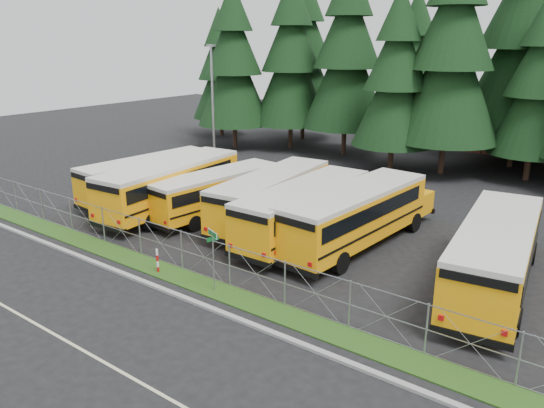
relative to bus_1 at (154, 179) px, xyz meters
The scene contains 26 objects.
ground 12.48m from the bus_1, 28.78° to the right, with size 120.00×120.00×0.00m, color black.
curb 14.21m from the bus_1, 39.85° to the right, with size 50.00×0.25×0.12m, color gray.
grass_verge 13.37m from the bus_1, 35.21° to the right, with size 50.00×1.40×0.06m, color #1B4012.
road_lane_line 17.75m from the bus_1, 52.13° to the right, with size 50.00×0.12×0.01m, color beige.
chainlink_fence 12.91m from the bus_1, 32.67° to the right, with size 44.00×0.10×2.00m, color #93969B, non-canonical shape.
brick_building 38.01m from the bus_1, 63.65° to the left, with size 22.00×10.00×6.00m, color brown.
bus_1 is the anchor object (origin of this frame).
bus_2 3.05m from the bus_1, 14.97° to the right, with size 2.92×12.37×3.24m, color #FE9C08, non-canonical shape.
bus_3 5.82m from the bus_1, ahead, with size 2.52×10.67×2.80m, color #FE9C08, non-canonical shape.
bus_4 9.40m from the bus_1, ahead, with size 2.76×11.69×3.06m, color #FE9C08, non-canonical shape.
bus_5 12.33m from the bus_1, ahead, with size 2.78×11.79×3.09m, color #FE9C08, non-canonical shape.
bus_6 15.14m from the bus_1, ahead, with size 2.90×12.28×3.22m, color #FE9C08, non-canonical shape.
bus_east 22.34m from the bus_1, ahead, with size 2.89×12.24×3.21m, color #FE9C08, non-canonical shape.
street_sign 14.79m from the bus_1, 31.47° to the right, with size 0.79×0.52×2.81m.
striped_bollard 12.15m from the bus_1, 40.74° to the right, with size 0.11×0.11×1.20m, color #B20C0C.
light_standard 10.39m from the bus_1, 107.32° to the left, with size 0.70×0.35×10.14m.
conifer_0 26.09m from the bus_1, 121.56° to the left, with size 6.26×6.26×13.85m, color black, non-canonical shape.
conifer_1 20.03m from the bus_1, 113.65° to the left, with size 7.24×7.24×16.00m, color black, non-canonical shape.
conifer_2 21.85m from the bus_1, 98.21° to the left, with size 7.55×7.55×16.69m, color black, non-canonical shape.
conifer_3 22.45m from the bus_1, 82.16° to the left, with size 8.02×8.02×17.74m, color black, non-canonical shape.
conifer_4 20.69m from the bus_1, 62.01° to the left, with size 6.68×6.68×14.77m, color black, non-canonical shape.
conifer_5 24.35m from the bus_1, 55.61° to the left, with size 8.30×8.30×18.36m, color black, non-canonical shape.
conifer_6 28.98m from the bus_1, 47.62° to the left, with size 6.45×6.45×14.27m, color black, non-canonical shape.
conifer_10 26.86m from the bus_1, 100.61° to the left, with size 7.88×7.88×17.43m, color black, non-canonical shape.
conifer_11 30.42m from the bus_1, 78.45° to the left, with size 6.97×6.97×15.41m, color black, non-canonical shape.
conifer_12 31.66m from the bus_1, 55.85° to the left, with size 9.79×9.79×21.66m, color black, non-canonical shape.
Camera 1 is at (16.37, -17.14, 10.61)m, focal length 35.00 mm.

